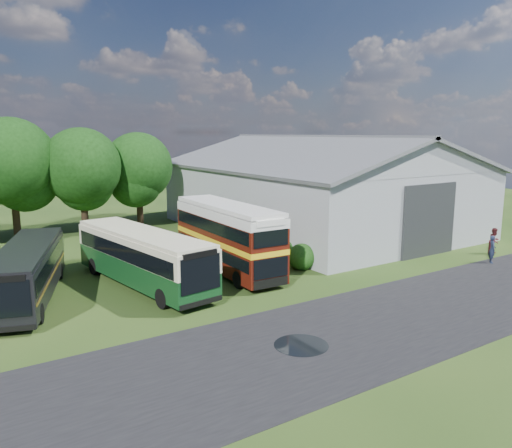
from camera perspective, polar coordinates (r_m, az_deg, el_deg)
ground at (r=23.69m, az=3.52°, el=-10.40°), size 120.00×120.00×0.00m
asphalt_road at (r=23.51m, az=13.99°, el=-10.88°), size 60.00×8.00×0.02m
puddle at (r=20.65m, az=5.18°, el=-13.67°), size 2.20×2.20×0.01m
storage_shed at (r=44.20m, az=6.87°, el=4.84°), size 18.80×24.80×8.15m
tree_mid at (r=42.91m, az=-26.18°, el=6.39°), size 6.80×6.80×9.60m
tree_right_a at (r=42.87m, az=-19.29°, el=6.20°), size 6.26×6.26×8.83m
tree_right_b at (r=45.10m, az=-13.32°, el=6.37°), size 5.98×5.98×8.45m
shrub_front at (r=31.47m, az=5.21°, el=-5.13°), size 1.70×1.70×1.70m
shrub_mid at (r=33.00m, az=3.05°, el=-4.36°), size 1.60×1.60×1.60m
shrub_back at (r=34.58m, az=1.10°, el=-3.66°), size 1.80×1.80×1.80m
bus_green_single at (r=28.32m, az=-12.83°, el=-3.69°), size 4.16×11.41×3.08m
bus_maroon_double at (r=30.36m, az=-3.26°, el=-1.62°), size 2.79×9.80×4.18m
bus_dark_single at (r=27.81m, az=-24.64°, el=-4.97°), size 5.47×10.37×2.80m
visitor_a at (r=35.97m, az=25.38°, el=-2.65°), size 0.77×0.77×1.81m
visitor_b at (r=38.71m, az=25.58°, el=-1.78°), size 0.90×0.71×1.83m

